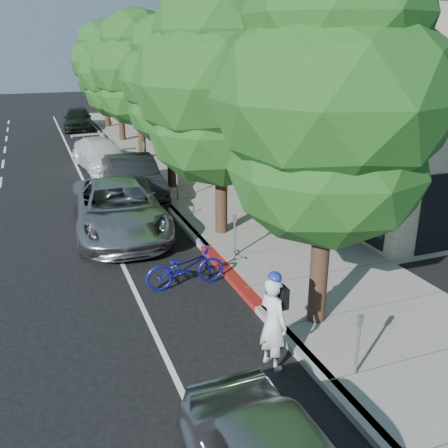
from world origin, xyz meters
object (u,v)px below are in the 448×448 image
silver_suv (118,208)px  dark_suv_far (78,119)px  cyclist (273,323)px  dark_sedan (133,178)px  street_tree_1 (221,86)px  street_tree_2 (169,82)px  street_tree_5 (103,62)px  white_pickup (101,154)px  pedestrian (284,187)px  street_tree_3 (138,70)px  street_tree_4 (118,73)px  street_tree_0 (331,104)px  bicycle (185,267)px

silver_suv → dark_suv_far: silver_suv is taller
cyclist → dark_sedan: (-0.23, 12.38, -0.11)m
street_tree_1 → silver_suv: bearing=154.2°
street_tree_2 → street_tree_5: street_tree_5 is taller
white_pickup → pedestrian: size_ratio=3.21×
cyclist → silver_suv: size_ratio=0.31×
silver_suv → white_pickup: (0.76, 9.50, -0.12)m
dark_suv_far → silver_suv: bearing=-86.1°
street_tree_3 → street_tree_4: size_ratio=1.08×
street_tree_0 → street_tree_2: bearing=90.0°
street_tree_5 → cyclist: 31.27m
street_tree_0 → cyclist: 4.39m
street_tree_1 → pedestrian: bearing=26.3°
street_tree_0 → street_tree_1: bearing=90.0°
street_tree_4 → pedestrian: street_tree_4 is taller
street_tree_4 → pedestrian: (3.10, -16.47, -3.35)m
cyclist → dark_sedan: 12.39m
street_tree_0 → street_tree_4: (0.00, 24.00, -0.63)m
dark_suv_far → pedestrian: (5.27, -22.47, 0.12)m
pedestrian → street_tree_4: bearing=-120.8°
street_tree_5 → silver_suv: street_tree_5 is taller
street_tree_5 → cyclist: (-1.60, -31.00, -3.77)m
white_pickup → dark_sedan: bearing=-92.5°
street_tree_5 → dark_sedan: (-1.83, -18.62, -3.88)m
silver_suv → dark_sedan: (1.27, 3.88, -0.01)m
street_tree_0 → cyclist: (-1.60, -1.00, -3.97)m
street_tree_5 → dark_suv_far: street_tree_5 is taller
cyclist → bicycle: size_ratio=0.91×
street_tree_5 → silver_suv: bearing=-97.8°
bicycle → street_tree_2: bearing=-14.2°
street_tree_2 → dark_sedan: (-1.83, -0.62, -3.71)m
street_tree_4 → cyclist: size_ratio=3.75×
cyclist → dark_sedan: size_ratio=0.37×
street_tree_4 → pedestrian: 17.09m
street_tree_0 → silver_suv: street_tree_0 is taller
dark_sedan → white_pickup: 5.64m
bicycle → white_pickup: white_pickup is taller
street_tree_5 → cyclist: size_ratio=4.01×
street_tree_2 → street_tree_3: size_ratio=0.93×
cyclist → pedestrian: bearing=-41.8°
street_tree_5 → dark_suv_far: 4.46m
street_tree_4 → bicycle: street_tree_4 is taller
street_tree_5 → street_tree_1: bearing=-90.0°
street_tree_0 → street_tree_2: street_tree_0 is taller
white_pickup → street_tree_5: bearing=72.0°
street_tree_5 → pedestrian: street_tree_5 is taller
dark_sedan → pedestrian: (4.93, -3.86, 0.10)m
street_tree_0 → bicycle: (-2.19, 2.90, -4.37)m
dark_sedan → dark_suv_far: bearing=90.4°
pedestrian → street_tree_2: bearing=-96.7°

